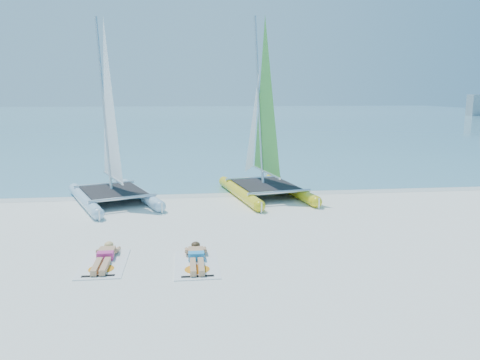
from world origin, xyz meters
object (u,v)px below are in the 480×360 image
object	(u,v)px
catamaran_yellow	(261,137)
sunbather_a	(105,256)
sunbather_b	(196,257)
catamaran_blue	(110,146)
towel_b	(197,264)
towel_a	(104,264)

from	to	relation	value
catamaran_yellow	sunbather_a	world-z (taller)	catamaran_yellow
catamaran_yellow	sunbather_b	world-z (taller)	catamaran_yellow
catamaran_yellow	sunbather_a	bearing A→B (deg)	-134.58
catamaran_blue	sunbather_b	xyz separation A→B (m)	(2.82, -6.47, -1.90)
sunbather_a	sunbather_b	world-z (taller)	same
towel_b	towel_a	bearing A→B (deg)	172.64
sunbather_a	sunbather_b	distance (m)	2.13
sunbather_b	sunbather_a	bearing A→B (deg)	172.64
sunbather_a	sunbather_b	xyz separation A→B (m)	(2.11, -0.27, 0.00)
catamaran_yellow	towel_a	distance (m)	8.93
catamaran_yellow	sunbather_b	xyz separation A→B (m)	(-2.70, -7.27, -2.08)
catamaran_yellow	towel_b	distance (m)	8.23
catamaran_yellow	towel_a	bearing A→B (deg)	-133.85
catamaran_blue	towel_b	size ratio (longest dim) A/B	3.66
catamaran_blue	sunbather_b	size ratio (longest dim) A/B	3.92
catamaran_blue	towel_a	distance (m)	6.74
catamaran_blue	catamaran_yellow	xyz separation A→B (m)	(5.53, 0.80, 0.18)
catamaran_blue	sunbather_a	distance (m)	6.53
towel_a	sunbather_b	distance (m)	2.11
catamaran_blue	towel_a	size ratio (longest dim) A/B	3.66
sunbather_a	sunbather_b	bearing A→B (deg)	-7.36
catamaran_blue	catamaran_yellow	size ratio (longest dim) A/B	0.97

